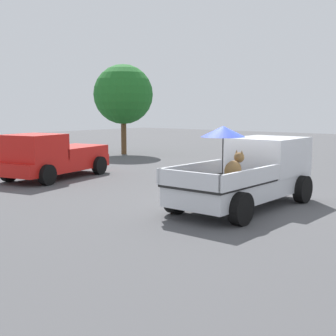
{
  "coord_description": "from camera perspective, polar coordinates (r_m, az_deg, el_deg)",
  "views": [
    {
      "loc": [
        -11.18,
        -6.42,
        2.74
      ],
      "look_at": [
        -1.2,
        1.72,
        1.1
      ],
      "focal_mm": 49.65,
      "sensor_mm": 36.0,
      "label": 1
    }
  ],
  "objects": [
    {
      "name": "pickup_truck_main",
      "position": [
        13.4,
        10.22,
        -0.46
      ],
      "size": [
        5.07,
        2.29,
        2.3
      ],
      "rotation": [
        0.0,
        0.0,
        -0.01
      ],
      "color": "black",
      "rests_on": "ground"
    },
    {
      "name": "parked_sedan_near",
      "position": [
        24.24,
        -18.04,
        2.18
      ],
      "size": [
        4.52,
        2.48,
        1.33
      ],
      "rotation": [
        0.0,
        0.0,
        -0.16
      ],
      "color": "black",
      "rests_on": "ground"
    },
    {
      "name": "pickup_truck_red",
      "position": [
        18.88,
        -14.0,
        1.37
      ],
      "size": [
        5.07,
        2.93,
        1.8
      ],
      "rotation": [
        0.0,
        0.0,
        3.35
      ],
      "color": "black",
      "rests_on": "ground"
    },
    {
      "name": "tree_by_lot",
      "position": [
        28.32,
        -5.51,
        8.97
      ],
      "size": [
        3.57,
        3.57,
        5.4
      ],
      "color": "brown",
      "rests_on": "ground"
    },
    {
      "name": "ground_plane",
      "position": [
        13.18,
        9.15,
        -4.83
      ],
      "size": [
        80.0,
        80.0,
        0.0
      ],
      "primitive_type": "plane",
      "color": "#4C4C4F"
    }
  ]
}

